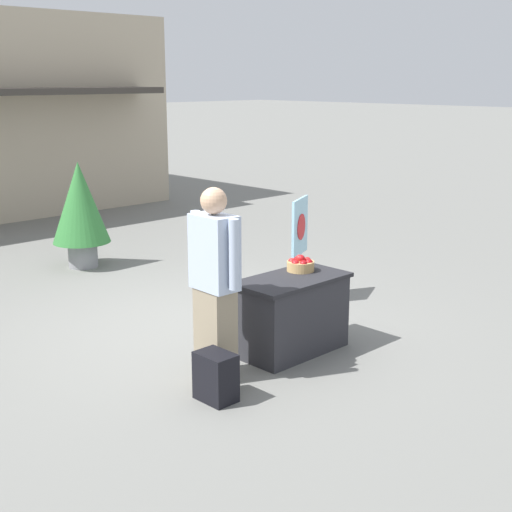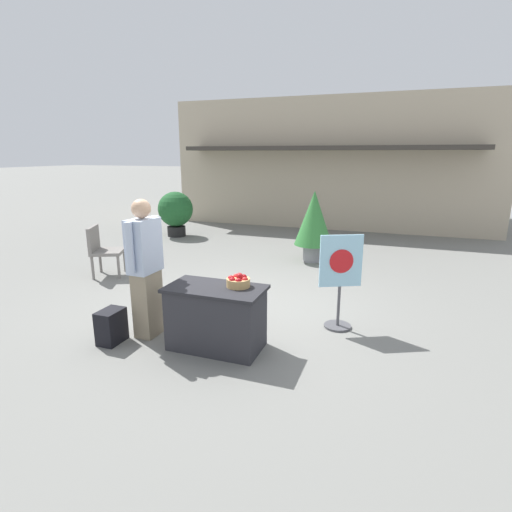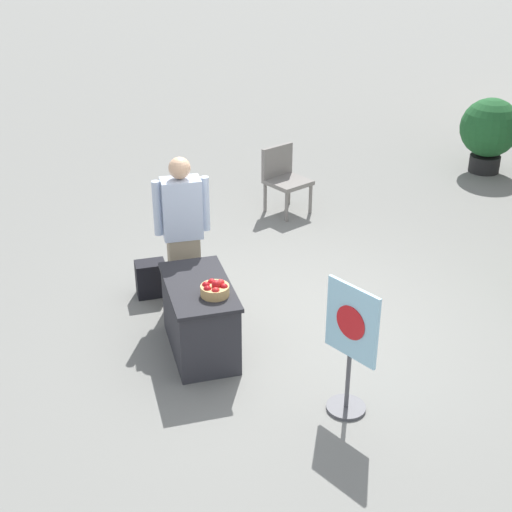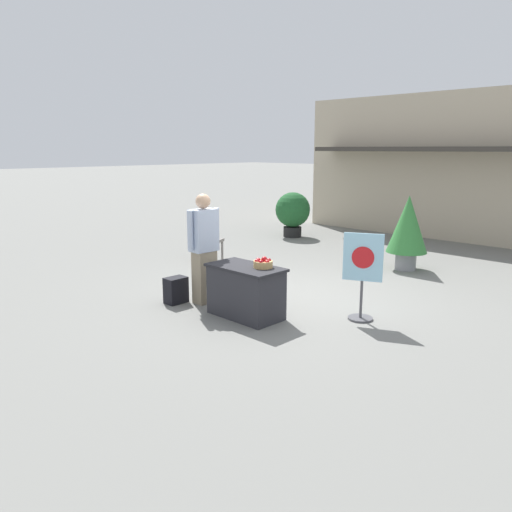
% 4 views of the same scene
% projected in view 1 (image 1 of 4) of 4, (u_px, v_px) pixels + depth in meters
% --- Properties ---
extents(ground_plane, '(120.00, 120.00, 0.00)m').
position_uv_depth(ground_plane, '(201.00, 329.00, 7.73)').
color(ground_plane, slate).
extents(display_table, '(1.15, 0.62, 0.76)m').
position_uv_depth(display_table, '(291.00, 314.00, 7.03)').
color(display_table, '#2D2D33').
rests_on(display_table, ground_plane).
extents(apple_basket, '(0.28, 0.28, 0.16)m').
position_uv_depth(apple_basket, '(301.00, 264.00, 7.16)').
color(apple_basket, tan).
rests_on(apple_basket, display_table).
extents(person_visitor, '(0.27, 0.61, 1.75)m').
position_uv_depth(person_visitor, '(215.00, 283.00, 6.27)').
color(person_visitor, gray).
rests_on(person_visitor, ground_plane).
extents(backpack, '(0.24, 0.34, 0.42)m').
position_uv_depth(backpack, '(216.00, 377.00, 5.99)').
color(backpack, black).
rests_on(backpack, ground_plane).
extents(poster_board, '(0.52, 0.36, 1.27)m').
position_uv_depth(poster_board, '(300.00, 246.00, 8.57)').
color(poster_board, '#4C4C51').
rests_on(poster_board, ground_plane).
extents(potted_plant_near_left, '(0.82, 0.82, 1.52)m').
position_uv_depth(potted_plant_near_left, '(80.00, 206.00, 10.09)').
color(potted_plant_near_left, gray).
rests_on(potted_plant_near_left, ground_plane).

